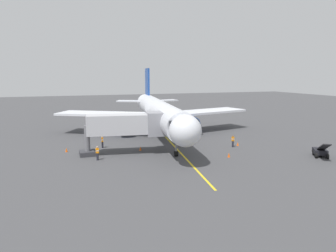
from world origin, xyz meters
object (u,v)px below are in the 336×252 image
(airplane, at_px, (159,112))
(jet_bridge, at_px, (131,125))
(belt_loader_near_nose, at_px, (321,151))
(ground_crew_marshaller, at_px, (97,153))
(ground_crew_loader, at_px, (102,142))
(safety_cone_nose_right, at_px, (140,148))
(safety_cone_wing_starboard, at_px, (66,150))
(ground_crew_wing_walker, at_px, (233,141))
(safety_cone_nose_left, at_px, (238,144))
(safety_cone_wing_port, at_px, (229,155))

(airplane, distance_m, jet_bridge, 12.50)
(airplane, height_order, jet_bridge, airplane)
(belt_loader_near_nose, bearing_deg, ground_crew_marshaller, -16.37)
(ground_crew_loader, bearing_deg, safety_cone_nose_right, 145.36)
(ground_crew_marshaller, xyz_separation_m, safety_cone_wing_starboard, (3.37, -5.63, -0.61))
(airplane, bearing_deg, ground_crew_loader, 29.48)
(ground_crew_wing_walker, bearing_deg, belt_loader_near_nose, 131.44)
(ground_crew_loader, bearing_deg, safety_cone_wing_starboard, 8.59)
(ground_crew_wing_walker, bearing_deg, ground_crew_loader, -17.96)
(airplane, xyz_separation_m, ground_crew_wing_walker, (-7.32, 11.49, -3.12))
(jet_bridge, relative_size, safety_cone_nose_left, 20.95)
(safety_cone_wing_starboard, bearing_deg, ground_crew_wing_walker, 167.54)
(ground_crew_loader, distance_m, safety_cone_nose_left, 19.43)
(belt_loader_near_nose, xyz_separation_m, safety_cone_wing_port, (10.92, -3.68, -0.44))
(airplane, height_order, safety_cone_nose_left, airplane)
(belt_loader_near_nose, distance_m, safety_cone_nose_right, 23.14)
(ground_crew_marshaller, height_order, ground_crew_loader, same)
(ground_crew_loader, relative_size, safety_cone_nose_right, 3.11)
(jet_bridge, xyz_separation_m, safety_cone_wing_port, (-10.95, 5.98, -3.49))
(ground_crew_marshaller, xyz_separation_m, safety_cone_nose_right, (-6.16, -3.15, -0.61))
(belt_loader_near_nose, height_order, safety_cone_wing_port, belt_loader_near_nose)
(ground_crew_wing_walker, relative_size, safety_cone_wing_starboard, 3.11)
(belt_loader_near_nose, distance_m, safety_cone_wing_port, 11.54)
(safety_cone_nose_left, relative_size, safety_cone_nose_right, 1.00)
(belt_loader_near_nose, bearing_deg, safety_cone_nose_left, -54.90)
(ground_crew_marshaller, bearing_deg, airplane, -134.01)
(ground_crew_wing_walker, relative_size, safety_cone_nose_left, 3.11)
(airplane, distance_m, safety_cone_wing_starboard, 16.88)
(jet_bridge, bearing_deg, ground_crew_loader, -54.88)
(safety_cone_nose_left, height_order, safety_cone_nose_right, same)
(safety_cone_nose_left, bearing_deg, safety_cone_wing_port, 49.09)
(airplane, bearing_deg, safety_cone_nose_left, 127.73)
(safety_cone_nose_right, bearing_deg, ground_crew_loader, -34.64)
(airplane, bearing_deg, safety_cone_wing_starboard, 23.35)
(safety_cone_wing_starboard, bearing_deg, ground_crew_loader, -171.41)
(safety_cone_nose_left, xyz_separation_m, safety_cone_wing_port, (4.60, 5.31, 0.00))
(safety_cone_wing_starboard, bearing_deg, airplane, -156.65)
(safety_cone_wing_starboard, bearing_deg, safety_cone_wing_port, 152.83)
(jet_bridge, height_order, safety_cone_nose_right, jet_bridge)
(ground_crew_marshaller, relative_size, safety_cone_nose_right, 3.11)
(ground_crew_marshaller, bearing_deg, safety_cone_nose_left, -176.62)
(ground_crew_wing_walker, distance_m, safety_cone_wing_starboard, 22.99)
(ground_crew_marshaller, bearing_deg, ground_crew_wing_walker, -177.98)
(safety_cone_wing_starboard, bearing_deg, safety_cone_nose_left, 169.35)
(jet_bridge, bearing_deg, ground_crew_wing_walker, 175.29)
(ground_crew_wing_walker, distance_m, safety_cone_nose_right, 13.16)
(ground_crew_wing_walker, height_order, belt_loader_near_nose, belt_loader_near_nose)
(safety_cone_wing_starboard, bearing_deg, safety_cone_nose_right, 165.40)
(ground_crew_marshaller, distance_m, safety_cone_nose_left, 20.27)
(airplane, distance_m, safety_cone_nose_right, 11.24)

